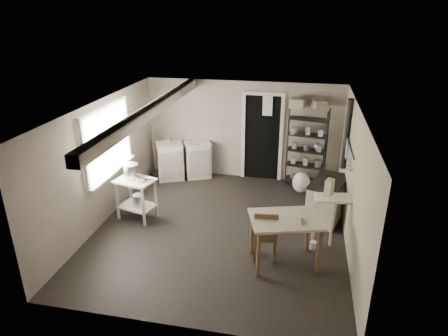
% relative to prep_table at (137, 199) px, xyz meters
% --- Properties ---
extents(floor, '(5.00, 5.00, 0.00)m').
position_rel_prep_table_xyz_m(floor, '(1.68, -0.08, -0.40)').
color(floor, black).
rests_on(floor, ground).
extents(ceiling, '(5.00, 5.00, 0.00)m').
position_rel_prep_table_xyz_m(ceiling, '(1.68, -0.08, 1.90)').
color(ceiling, beige).
rests_on(ceiling, wall_back).
extents(wall_back, '(4.50, 0.02, 2.30)m').
position_rel_prep_table_xyz_m(wall_back, '(1.68, 2.42, 0.75)').
color(wall_back, '#A69B8E').
rests_on(wall_back, ground).
extents(wall_front, '(4.50, 0.02, 2.30)m').
position_rel_prep_table_xyz_m(wall_front, '(1.68, -2.58, 0.75)').
color(wall_front, '#A69B8E').
rests_on(wall_front, ground).
extents(wall_left, '(0.02, 5.00, 2.30)m').
position_rel_prep_table_xyz_m(wall_left, '(-0.57, -0.08, 0.75)').
color(wall_left, '#A69B8E').
rests_on(wall_left, ground).
extents(wall_right, '(0.02, 5.00, 2.30)m').
position_rel_prep_table_xyz_m(wall_right, '(3.93, -0.08, 0.75)').
color(wall_right, '#A69B8E').
rests_on(wall_right, ground).
extents(window, '(0.12, 1.76, 1.28)m').
position_rel_prep_table_xyz_m(window, '(-0.54, 0.12, 1.10)').
color(window, white).
rests_on(window, wall_left).
extents(doorway, '(0.96, 0.10, 2.08)m').
position_rel_prep_table_xyz_m(doorway, '(2.13, 2.39, 0.60)').
color(doorway, white).
rests_on(doorway, ground).
extents(ceiling_beam, '(0.18, 5.00, 0.18)m').
position_rel_prep_table_xyz_m(ceiling_beam, '(0.48, -0.08, 1.80)').
color(ceiling_beam, white).
rests_on(ceiling_beam, ceiling).
extents(wallpaper_panel, '(0.01, 5.00, 2.30)m').
position_rel_prep_table_xyz_m(wallpaper_panel, '(3.92, -0.08, 0.75)').
color(wallpaper_panel, '#B9B297').
rests_on(wallpaper_panel, wall_right).
extents(utensil_rail, '(0.06, 1.20, 0.44)m').
position_rel_prep_table_xyz_m(utensil_rail, '(3.87, 0.52, 1.15)').
color(utensil_rail, '#B7B7B9').
rests_on(utensil_rail, wall_right).
extents(prep_table, '(0.81, 0.66, 0.81)m').
position_rel_prep_table_xyz_m(prep_table, '(0.00, 0.00, 0.00)').
color(prep_table, white).
rests_on(prep_table, ground).
extents(stockpot, '(0.33, 0.33, 0.30)m').
position_rel_prep_table_xyz_m(stockpot, '(-0.09, 0.07, 0.54)').
color(stockpot, '#B7B7B9').
rests_on(stockpot, prep_table).
extents(saucepan, '(0.22, 0.22, 0.10)m').
position_rel_prep_table_xyz_m(saucepan, '(0.13, -0.03, 0.45)').
color(saucepan, '#B7B7B9').
rests_on(saucepan, prep_table).
extents(bucket, '(0.27, 0.27, 0.23)m').
position_rel_prep_table_xyz_m(bucket, '(0.05, -0.01, -0.02)').
color(bucket, '#B7B7B9').
rests_on(bucket, prep_table).
extents(base_cabinets, '(1.43, 1.04, 0.86)m').
position_rel_prep_table_xyz_m(base_cabinets, '(0.32, 2.10, 0.06)').
color(base_cabinets, silver).
rests_on(base_cabinets, ground).
extents(mixing_bowl, '(0.30, 0.30, 0.07)m').
position_rel_prep_table_xyz_m(mixing_bowl, '(0.45, 2.02, 0.55)').
color(mixing_bowl, silver).
rests_on(mixing_bowl, base_cabinets).
extents(counter_cup, '(0.15, 0.15, 0.09)m').
position_rel_prep_table_xyz_m(counter_cup, '(-0.02, 2.00, 0.56)').
color(counter_cup, silver).
rests_on(counter_cup, base_cabinets).
extents(shelf_rack, '(0.90, 0.48, 1.81)m').
position_rel_prep_table_xyz_m(shelf_rack, '(3.15, 2.23, 0.55)').
color(shelf_rack, black).
rests_on(shelf_rack, ground).
extents(shelf_jar, '(0.09, 0.09, 0.18)m').
position_rel_prep_table_xyz_m(shelf_jar, '(2.81, 2.19, 0.96)').
color(shelf_jar, silver).
rests_on(shelf_jar, shelf_rack).
extents(storage_box_a, '(0.34, 0.31, 0.20)m').
position_rel_prep_table_xyz_m(storage_box_a, '(2.88, 2.18, 1.61)').
color(storage_box_a, beige).
rests_on(storage_box_a, shelf_rack).
extents(storage_box_b, '(0.34, 0.33, 0.17)m').
position_rel_prep_table_xyz_m(storage_box_b, '(3.34, 2.24, 1.59)').
color(storage_box_b, beige).
rests_on(storage_box_b, shelf_rack).
extents(stove, '(0.84, 1.13, 0.79)m').
position_rel_prep_table_xyz_m(stove, '(3.60, 0.74, 0.04)').
color(stove, silver).
rests_on(stove, ground).
extents(stovepipe, '(0.13, 0.13, 1.34)m').
position_rel_prep_table_xyz_m(stovepipe, '(3.86, 1.16, 1.19)').
color(stovepipe, black).
rests_on(stovepipe, stove).
extents(side_ledge, '(0.65, 0.41, 0.94)m').
position_rel_prep_table_xyz_m(side_ledge, '(3.63, -0.25, 0.03)').
color(side_ledge, white).
rests_on(side_ledge, ground).
extents(oats_box, '(0.17, 0.21, 0.28)m').
position_rel_prep_table_xyz_m(oats_box, '(3.54, -0.20, 0.61)').
color(oats_box, beige).
rests_on(oats_box, side_ledge).
extents(work_table, '(1.25, 1.04, 0.82)m').
position_rel_prep_table_xyz_m(work_table, '(2.89, -0.91, -0.02)').
color(work_table, beige).
rests_on(work_table, ground).
extents(table_cup, '(0.11, 0.11, 0.09)m').
position_rel_prep_table_xyz_m(table_cup, '(3.14, -1.06, 0.40)').
color(table_cup, silver).
rests_on(table_cup, work_table).
extents(chair, '(0.41, 0.42, 0.91)m').
position_rel_prep_table_xyz_m(chair, '(2.58, -0.82, 0.08)').
color(chair, '#513923').
rests_on(chair, ground).
extents(flour_sack, '(0.44, 0.40, 0.47)m').
position_rel_prep_table_xyz_m(flour_sack, '(3.09, 1.80, -0.16)').
color(flour_sack, white).
rests_on(flour_sack, ground).
extents(floor_crock, '(0.14, 0.14, 0.14)m').
position_rel_prep_table_xyz_m(floor_crock, '(3.36, -0.42, -0.33)').
color(floor_crock, silver).
rests_on(floor_crock, ground).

